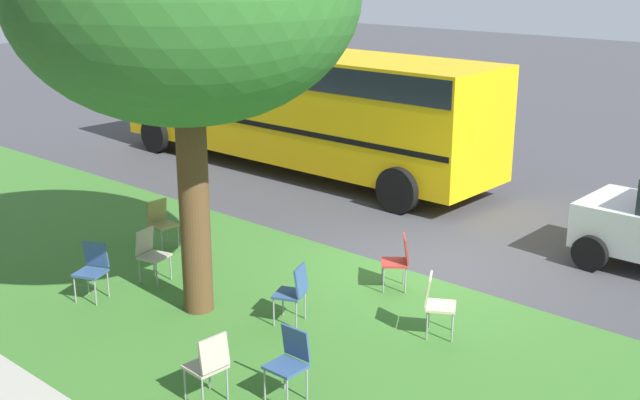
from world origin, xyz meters
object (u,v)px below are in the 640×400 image
chair_2 (161,220)px  chair_7 (294,290)px  chair_1 (93,266)px  chair_3 (150,251)px  chair_6 (436,301)px  chair_5 (399,258)px  school_bus (297,98)px  chair_4 (290,358)px  chair_0 (209,363)px

chair_2 → chair_7: same height
chair_7 → chair_1: bearing=25.7°
chair_1 → chair_3: same height
chair_2 → chair_7: bearing=170.2°
chair_6 → chair_5: bearing=-36.1°
chair_3 → chair_5: 3.96m
chair_1 → school_bus: 8.51m
chair_5 → school_bus: size_ratio=0.08×
chair_1 → chair_5: same height
chair_1 → chair_2: (1.02, -2.07, 0.00)m
chair_4 → chair_6: (-0.35, -2.52, 0.00)m
chair_7 → chair_6: bearing=-149.3°
chair_3 → chair_6: 4.71m
chair_1 → chair_2: same height
chair_5 → chair_7: bearing=79.4°
chair_1 → chair_5: (-3.27, -3.38, 0.00)m
chair_0 → chair_5: size_ratio=1.00×
chair_0 → school_bus: 11.01m
chair_7 → school_bus: (5.98, -6.44, 1.24)m
chair_2 → school_bus: (2.06, -5.76, 1.24)m
chair_4 → chair_6: bearing=-97.9°
chair_3 → chair_2: bearing=-43.5°
chair_7 → school_bus: 8.88m
chair_1 → chair_7: 3.21m
chair_2 → chair_6: size_ratio=1.00×
chair_3 → chair_4: size_ratio=1.00×
chair_0 → chair_3: 3.95m
chair_6 → chair_1: bearing=27.6°
chair_5 → school_bus: 7.85m
chair_6 → school_bus: bearing=-35.2°
school_bus → chair_2: bearing=109.7°
school_bus → chair_5: bearing=145.0°
chair_4 → chair_5: size_ratio=1.00×
chair_5 → chair_4: bearing=105.8°
chair_0 → chair_1: size_ratio=1.00×
chair_0 → chair_7: bearing=-71.7°
chair_2 → school_bus: size_ratio=0.08×
school_bus → chair_3: bearing=115.1°
chair_1 → chair_3: bearing=-96.7°
chair_6 → chair_7: same height
chair_7 → chair_5: bearing=-100.6°
chair_1 → chair_7: same height
chair_3 → chair_4: 4.28m
chair_1 → chair_5: bearing=-134.0°
chair_0 → chair_2: size_ratio=1.00×
chair_0 → chair_7: 2.32m
chair_4 → chair_7: 2.03m
chair_3 → chair_4: bearing=165.1°
chair_0 → chair_6: 3.37m
chair_3 → school_bus: school_bus is taller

